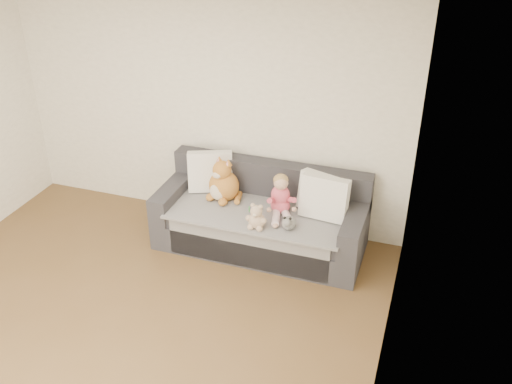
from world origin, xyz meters
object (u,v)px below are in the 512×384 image
Objects in this scene: teddy_bear at (256,218)px; sippy_cup at (254,208)px; toddler at (281,198)px; plush_cat at (223,184)px; sofa at (262,220)px.

teddy_bear is 0.28m from sippy_cup.
toddler is 0.68m from plush_cat.
plush_cat is 0.47m from sippy_cup.
plush_cat is 1.84× the size of teddy_bear.
sofa is at bearing 101.81° from teddy_bear.
sofa is 0.50m from teddy_bear.
plush_cat is at bearing 176.31° from sofa.
plush_cat reaches higher than sofa.
sofa is 7.99× the size of teddy_bear.
sofa is 0.28m from sippy_cup.
sofa is 0.57m from plush_cat.
toddler is at bearing 19.60° from sippy_cup.
plush_cat reaches higher than teddy_bear.
sofa reaches higher than teddy_bear.
plush_cat is (-0.67, 0.10, 0.00)m from toddler.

